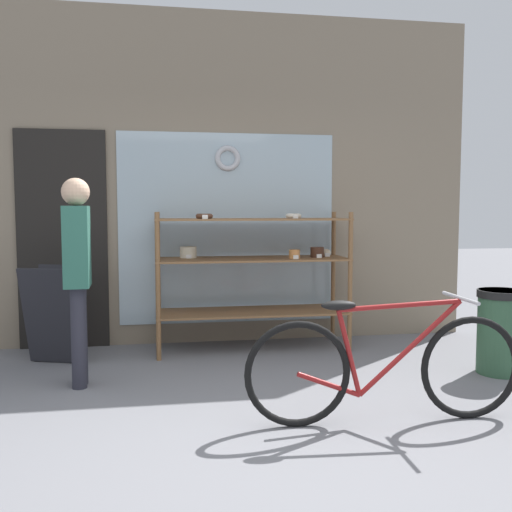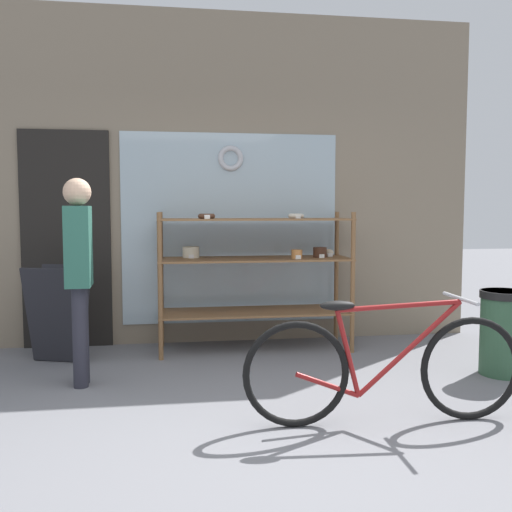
{
  "view_description": "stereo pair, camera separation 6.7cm",
  "coord_description": "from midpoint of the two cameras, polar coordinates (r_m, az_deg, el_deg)",
  "views": [
    {
      "loc": [
        -0.46,
        -2.95,
        1.34
      ],
      "look_at": [
        0.19,
        0.99,
        1.02
      ],
      "focal_mm": 40.0,
      "sensor_mm": 36.0,
      "label": 1
    },
    {
      "loc": [
        -0.4,
        -2.96,
        1.34
      ],
      "look_at": [
        0.19,
        0.99,
        1.02
      ],
      "focal_mm": 40.0,
      "sensor_mm": 36.0,
      "label": 2
    }
  ],
  "objects": [
    {
      "name": "ground_plane",
      "position": [
        3.27,
        -0.22,
        -19.53
      ],
      "size": [
        30.0,
        30.0,
        0.0
      ],
      "primitive_type": "plane",
      "color": "slate"
    },
    {
      "name": "storefront_facade",
      "position": [
        5.78,
        -4.65,
        7.26
      ],
      "size": [
        5.43,
        0.13,
        3.29
      ],
      "color": "gray",
      "rests_on": "ground_plane"
    },
    {
      "name": "display_case",
      "position": [
        5.42,
        0.26,
        -0.79
      ],
      "size": [
        1.81,
        0.58,
        1.32
      ],
      "color": "brown",
      "rests_on": "ground_plane"
    },
    {
      "name": "bicycle",
      "position": [
        3.72,
        13.18,
        -10.78
      ],
      "size": [
        1.79,
        0.46,
        0.8
      ],
      "rotation": [
        0.0,
        0.0,
        -0.04
      ],
      "color": "black",
      "rests_on": "ground_plane"
    },
    {
      "name": "sandwich_board",
      "position": [
        5.31,
        -18.88,
        -5.5
      ],
      "size": [
        0.57,
        0.51,
        0.84
      ],
      "rotation": [
        0.0,
        0.0,
        -0.33
      ],
      "color": "#232328",
      "rests_on": "ground_plane"
    },
    {
      "name": "pedestrian",
      "position": [
        4.49,
        -16.88,
        -0.92
      ],
      "size": [
        0.21,
        0.33,
        1.58
      ],
      "rotation": [
        0.0,
        0.0,
        1.62
      ],
      "color": "#282833",
      "rests_on": "ground_plane"
    },
    {
      "name": "trash_bin",
      "position": [
        5.09,
        23.92,
        -6.72
      ],
      "size": [
        0.4,
        0.4,
        0.69
      ],
      "color": "#2D5138",
      "rests_on": "ground_plane"
    }
  ]
}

